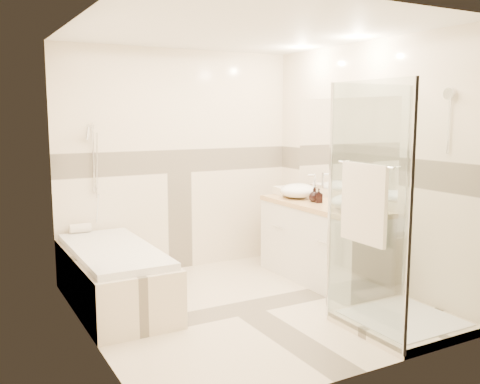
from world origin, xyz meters
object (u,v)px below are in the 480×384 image
vessel_sink_far (351,202)px  amenity_bottle_a (319,196)px  shower_enclosure (388,269)px  amenity_bottle_b (314,195)px  bathtub (114,274)px  vessel_sink_near (298,191)px  vanity (322,242)px

vessel_sink_far → amenity_bottle_a: 0.52m
shower_enclosure → vessel_sink_far: size_ratio=5.03×
amenity_bottle_a → amenity_bottle_b: size_ratio=0.97×
shower_enclosure → amenity_bottle_a: bearing=78.3°
amenity_bottle_b → amenity_bottle_a: bearing=-90.0°
bathtub → amenity_bottle_b: size_ratio=10.85×
vessel_sink_near → amenity_bottle_a: 0.38m
vanity → vessel_sink_near: vessel_sink_near is taller
vessel_sink_near → vessel_sink_far: (0.00, -0.89, -0.00)m
bathtub → shower_enclosure: size_ratio=0.83×
vanity → amenity_bottle_a: bearing=113.5°
vessel_sink_near → amenity_bottle_b: vessel_sink_near is taller
amenity_bottle_b → bathtub: bearing=173.8°
shower_enclosure → amenity_bottle_b: 1.48m
vessel_sink_near → amenity_bottle_b: bearing=-90.0°
shower_enclosure → bathtub: bearing=138.9°
amenity_bottle_b → shower_enclosure: bearing=-101.1°
bathtub → vanity: size_ratio=1.05×
vessel_sink_near → amenity_bottle_a: bearing=-90.0°
vanity → shower_enclosure: shower_enclosure is taller
shower_enclosure → vessel_sink_far: (0.27, 0.80, 0.43)m
vanity → amenity_bottle_a: size_ratio=10.68×
vanity → shower_enclosure: (-0.29, -1.27, 0.08)m
vessel_sink_near → vessel_sink_far: vessel_sink_near is taller
vanity → vessel_sink_near: bearing=92.7°
shower_enclosure → vanity: bearing=77.0°
vanity → vessel_sink_near: size_ratio=3.92×
bathtub → shower_enclosure: shower_enclosure is taller
vanity → bathtub: bearing=170.8°
vanity → vessel_sink_far: 0.69m
amenity_bottle_b → vanity: bearing=-80.6°
vanity → vessel_sink_far: bearing=-92.4°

